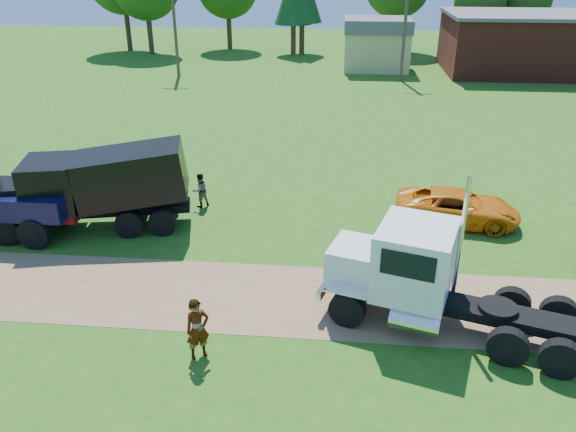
# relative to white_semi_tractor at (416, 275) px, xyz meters

# --- Properties ---
(ground) EXTENTS (140.00, 140.00, 0.00)m
(ground) POSITION_rel_white_semi_tractor_xyz_m (-3.31, 0.75, -1.61)
(ground) COLOR #225412
(ground) RESTS_ON ground
(dirt_track) EXTENTS (120.00, 4.20, 0.01)m
(dirt_track) POSITION_rel_white_semi_tractor_xyz_m (-3.31, 0.75, -1.61)
(dirt_track) COLOR brown
(dirt_track) RESTS_ON ground
(white_semi_tractor) EXTENTS (7.98, 4.60, 4.73)m
(white_semi_tractor) POSITION_rel_white_semi_tractor_xyz_m (0.00, 0.00, 0.00)
(white_semi_tractor) COLOR black
(white_semi_tractor) RESTS_ON ground
(black_dump_truck) EXTENTS (8.23, 4.12, 3.49)m
(black_dump_truck) POSITION_rel_white_semi_tractor_xyz_m (-12.18, 5.30, 0.30)
(black_dump_truck) COLOR black
(black_dump_truck) RESTS_ON ground
(orange_pickup) EXTENTS (5.34, 2.97, 1.41)m
(orange_pickup) POSITION_rel_white_semi_tractor_xyz_m (2.59, 7.17, -0.91)
(orange_pickup) COLOR #D16809
(orange_pickup) RESTS_ON ground
(spectator_a) EXTENTS (0.82, 0.75, 1.87)m
(spectator_a) POSITION_rel_white_semi_tractor_xyz_m (-6.19, -2.38, -0.68)
(spectator_a) COLOR #999999
(spectator_a) RESTS_ON ground
(spectator_b) EXTENTS (0.96, 0.94, 1.56)m
(spectator_b) POSITION_rel_white_semi_tractor_xyz_m (-8.57, 7.77, -0.84)
(spectator_b) COLOR #999999
(spectator_b) RESTS_ON ground
(brick_building) EXTENTS (15.40, 10.40, 5.30)m
(brick_building) POSITION_rel_white_semi_tractor_xyz_m (14.69, 40.75, 1.04)
(brick_building) COLOR maroon
(brick_building) RESTS_ON ground
(tan_shed) EXTENTS (6.20, 5.40, 4.70)m
(tan_shed) POSITION_rel_white_semi_tractor_xyz_m (0.69, 40.75, 0.81)
(tan_shed) COLOR tan
(tan_shed) RESTS_ON ground
(utility_poles) EXTENTS (42.20, 0.28, 9.00)m
(utility_poles) POSITION_rel_white_semi_tractor_xyz_m (2.69, 35.75, 3.10)
(utility_poles) COLOR #433326
(utility_poles) RESTS_ON ground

